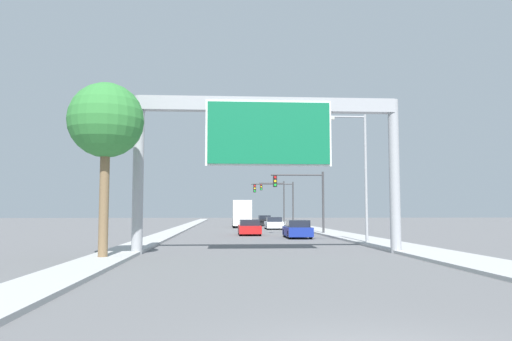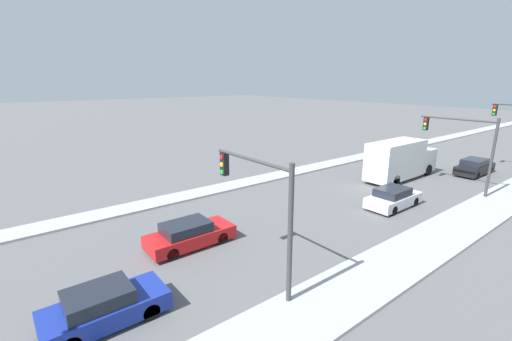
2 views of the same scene
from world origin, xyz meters
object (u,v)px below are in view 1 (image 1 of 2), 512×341
car_near_center (274,223)px  traffic_light_far_intersection (276,196)px  traffic_light_mid_block (279,196)px  street_lamp_right (360,167)px  palm_tree_foreground (106,122)px  car_mid_left (249,228)px  sign_gantry (268,135)px  truck_box_primary (241,214)px  car_mid_right (297,230)px  car_far_left (264,221)px  traffic_light_near_intersection (305,191)px

car_near_center → traffic_light_far_intersection: size_ratio=0.66×
traffic_light_mid_block → street_lamp_right: bearing=-87.2°
palm_tree_foreground → street_lamp_right: (13.91, 9.38, -1.05)m
car_mid_left → traffic_light_far_intersection: bearing=79.7°
sign_gantry → truck_box_primary: 40.08m
car_near_center → car_mid_right: (-0.00, -18.88, -0.00)m
car_near_center → palm_tree_foreground: (-10.90, -35.76, 5.33)m
car_mid_right → street_lamp_right: 9.15m
car_mid_right → street_lamp_right: bearing=-68.2°
palm_tree_foreground → truck_box_primary: bearing=80.1°
palm_tree_foreground → street_lamp_right: 16.81m
sign_gantry → car_mid_left: sign_gantry is taller
car_mid_right → truck_box_primary: bearing=97.7°
car_mid_right → truck_box_primary: size_ratio=0.51×
car_near_center → street_lamp_right: bearing=-83.5°
sign_gantry → street_lamp_right: bearing=45.6°
car_mid_right → car_far_left: car_far_left is taller
traffic_light_mid_block → street_lamp_right: 33.51m
car_far_left → traffic_light_near_intersection: 26.91m
car_mid_left → truck_box_primary: bearing=90.0°
car_far_left → traffic_light_mid_block: traffic_light_mid_block is taller
truck_box_primary → car_mid_left: bearing=-90.0°
sign_gantry → car_mid_left: bearing=90.0°
sign_gantry → truck_box_primary: sign_gantry is taller
sign_gantry → car_far_left: (3.50, 46.78, -5.20)m
truck_box_primary → street_lamp_right: bearing=-78.9°
sign_gantry → car_far_left: sign_gantry is taller
car_far_left → street_lamp_right: street_lamp_right is taller
traffic_light_far_intersection → street_lamp_right: 43.48m
car_mid_right → traffic_light_mid_block: (1.39, 25.96, 3.43)m
street_lamp_right → car_mid_right: bearing=111.8°
car_far_left → car_mid_left: car_far_left is taller
truck_box_primary → traffic_light_mid_block: size_ratio=1.41×
truck_box_primary → traffic_light_mid_block: (4.89, 0.25, 2.35)m
car_near_center → truck_box_primary: truck_box_primary is taller
palm_tree_foreground → car_near_center: bearing=73.0°
car_mid_right → traffic_light_far_intersection: (2.10, 35.96, 3.73)m
truck_box_primary → car_mid_right: bearing=-82.3°
car_mid_left → street_lamp_right: 14.90m
car_mid_right → palm_tree_foreground: palm_tree_foreground is taller
car_mid_right → traffic_light_mid_block: 26.23m
car_mid_right → car_mid_left: (-3.50, 5.19, -0.02)m
palm_tree_foreground → sign_gantry: bearing=20.3°
truck_box_primary → traffic_light_near_intersection: size_ratio=1.47×
car_far_left → street_lamp_right: size_ratio=0.57×
truck_box_primary → palm_tree_foreground: bearing=-99.9°
sign_gantry → street_lamp_right: 9.34m
traffic_light_far_intersection → street_lamp_right: size_ratio=0.79×
palm_tree_foreground → street_lamp_right: bearing=34.0°
car_mid_left → traffic_light_near_intersection: (5.12, 0.77, 3.24)m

